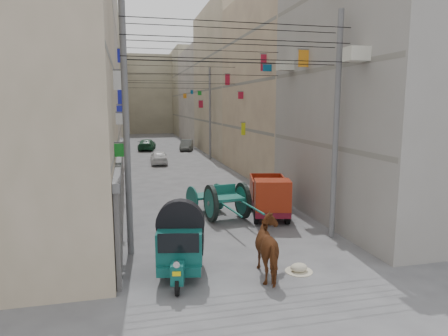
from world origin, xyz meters
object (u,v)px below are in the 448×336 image
object	(u,v)px
distant_car_white	(159,157)
distant_car_grey	(187,145)
auto_rickshaw	(181,242)
tonga_cart	(227,201)
second_cart	(205,197)
horse	(272,248)
mini_truck	(270,199)
distant_car_green	(147,145)
feed_sack	(299,268)

from	to	relation	value
distant_car_white	distant_car_grey	world-z (taller)	distant_car_grey
auto_rickshaw	tonga_cart	xyz separation A→B (m)	(2.62, 5.08, -0.18)
second_cart	horse	bearing A→B (deg)	-101.15
tonga_cart	mini_truck	world-z (taller)	mini_truck
distant_car_white	horse	bearing A→B (deg)	94.91
distant_car_green	second_cart	bearing A→B (deg)	102.11
mini_truck	distant_car_green	size ratio (longest dim) A/B	0.87
second_cart	tonga_cart	bearing A→B (deg)	-82.96
distant_car_green	mini_truck	bearing A→B (deg)	106.84
feed_sack	distant_car_grey	size ratio (longest dim) A/B	0.15
distant_car_grey	feed_sack	bearing A→B (deg)	-79.44
second_cart	distant_car_white	world-z (taller)	second_cart
second_cart	distant_car_grey	bearing A→B (deg)	68.60
horse	distant_car_grey	xyz separation A→B (m)	(2.26, 31.94, -0.27)
mini_truck	second_cart	bearing A→B (deg)	155.31
tonga_cart	feed_sack	size ratio (longest dim) A/B	7.08
horse	tonga_cart	bearing A→B (deg)	-87.37
distant_car_white	second_cart	bearing A→B (deg)	94.76
feed_sack	horse	distance (m)	1.13
distant_car_white	tonga_cart	bearing A→B (deg)	96.60
mini_truck	tonga_cart	bearing A→B (deg)	-177.21
second_cart	feed_sack	xyz separation A→B (m)	(1.37, -7.21, -0.52)
feed_sack	horse	world-z (taller)	horse
mini_truck	distant_car_grey	world-z (taller)	mini_truck
tonga_cart	horse	distance (m)	5.75
distant_car_white	distant_car_grey	xyz separation A→B (m)	(3.65, 9.43, 0.01)
auto_rickshaw	distant_car_grey	xyz separation A→B (m)	(4.74, 31.28, -0.42)
mini_truck	distant_car_grey	distance (m)	26.54
auto_rickshaw	second_cart	bearing A→B (deg)	85.36
distant_car_green	tonga_cart	bearing A→B (deg)	103.26
tonga_cart	feed_sack	distance (m)	5.73
auto_rickshaw	distant_car_grey	bearing A→B (deg)	93.37
feed_sack	distant_car_green	size ratio (longest dim) A/B	0.13
auto_rickshaw	tonga_cart	world-z (taller)	auto_rickshaw
second_cart	horse	xyz separation A→B (m)	(0.49, -7.31, 0.18)
distant_car_green	horse	bearing A→B (deg)	102.30
distant_car_grey	mini_truck	bearing A→B (deg)	-77.68
second_cart	distant_car_grey	size ratio (longest dim) A/B	0.48
second_cart	distant_car_green	xyz separation A→B (m)	(-1.34, 25.86, -0.07)
auto_rickshaw	distant_car_grey	distance (m)	31.64
tonga_cart	distant_car_grey	distance (m)	26.29
horse	distant_car_grey	size ratio (longest dim) A/B	0.58
second_cart	distant_car_green	distance (m)	25.90
horse	distant_car_green	distance (m)	33.23
second_cart	mini_truck	bearing A→B (deg)	-53.30
horse	distant_car_white	world-z (taller)	horse
second_cart	distant_car_white	xyz separation A→B (m)	(-0.90, 15.20, -0.09)
auto_rickshaw	distant_car_white	bearing A→B (deg)	99.15
mini_truck	horse	distance (m)	5.74
mini_truck	distant_car_green	xyz separation A→B (m)	(-3.76, 27.77, -0.30)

